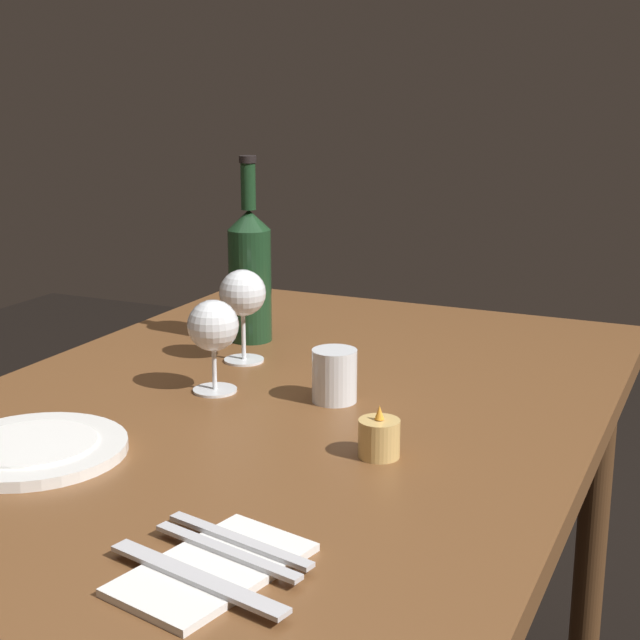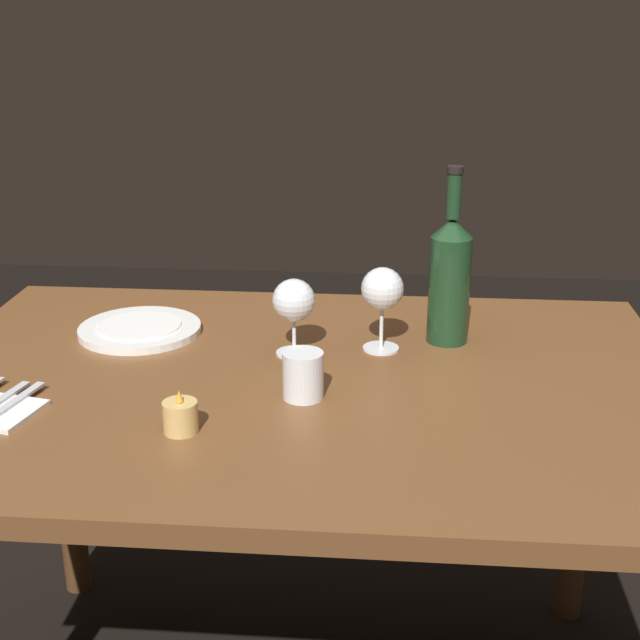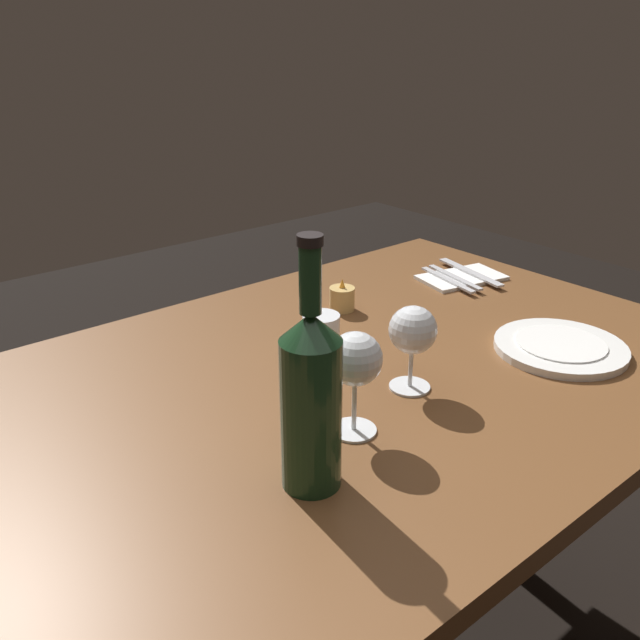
{
  "view_description": "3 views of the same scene",
  "coord_description": "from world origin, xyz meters",
  "px_view_note": "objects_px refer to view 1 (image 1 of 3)",
  "views": [
    {
      "loc": [
        1.17,
        0.59,
        1.19
      ],
      "look_at": [
        -0.04,
        0.04,
        0.85
      ],
      "focal_mm": 53.01,
      "sensor_mm": 36.0,
      "label": 1
    },
    {
      "loc": [
        -0.15,
        1.36,
        1.35
      ],
      "look_at": [
        -0.04,
        0.06,
        0.87
      ],
      "focal_mm": 49.86,
      "sensor_mm": 36.0,
      "label": 2
    },
    {
      "loc": [
        -0.7,
        -0.75,
        1.27
      ],
      "look_at": [
        -0.03,
        0.06,
        0.82
      ],
      "focal_mm": 38.04,
      "sensor_mm": 36.0,
      "label": 3
    }
  ],
  "objects_px": {
    "votive_candle": "(379,439)",
    "table_knife": "(196,578)",
    "water_tumbler": "(334,378)",
    "folded_napkin": "(213,569)",
    "dinner_plate": "(34,449)",
    "fork_inner": "(226,551)",
    "wine_bottle": "(250,272)",
    "fork_outer": "(239,540)",
    "wine_glass_left": "(213,328)",
    "wine_glass_right": "(243,295)"
  },
  "relations": [
    {
      "from": "water_tumbler",
      "to": "folded_napkin",
      "type": "distance_m",
      "value": 0.51
    },
    {
      "from": "wine_bottle",
      "to": "water_tumbler",
      "type": "relative_size",
      "value": 4.22
    },
    {
      "from": "wine_bottle",
      "to": "folded_napkin",
      "type": "bearing_deg",
      "value": 26.07
    },
    {
      "from": "wine_bottle",
      "to": "dinner_plate",
      "type": "bearing_deg",
      "value": 0.87
    },
    {
      "from": "dinner_plate",
      "to": "folded_napkin",
      "type": "bearing_deg",
      "value": 65.78
    },
    {
      "from": "votive_candle",
      "to": "table_knife",
      "type": "relative_size",
      "value": 0.32
    },
    {
      "from": "wine_glass_left",
      "to": "dinner_plate",
      "type": "distance_m",
      "value": 0.33
    },
    {
      "from": "votive_candle",
      "to": "fork_inner",
      "type": "bearing_deg",
      "value": -7.55
    },
    {
      "from": "wine_bottle",
      "to": "folded_napkin",
      "type": "xyz_separation_m",
      "value": [
        0.74,
        0.36,
        -0.12
      ]
    },
    {
      "from": "water_tumbler",
      "to": "folded_napkin",
      "type": "xyz_separation_m",
      "value": [
        0.5,
        0.09,
        -0.03
      ]
    },
    {
      "from": "fork_inner",
      "to": "fork_outer",
      "type": "height_order",
      "value": "same"
    },
    {
      "from": "wine_bottle",
      "to": "water_tumbler",
      "type": "height_order",
      "value": "wine_bottle"
    },
    {
      "from": "water_tumbler",
      "to": "fork_inner",
      "type": "bearing_deg",
      "value": 11.12
    },
    {
      "from": "water_tumbler",
      "to": "table_knife",
      "type": "xyz_separation_m",
      "value": [
        0.53,
        0.09,
        -0.02
      ]
    },
    {
      "from": "folded_napkin",
      "to": "votive_candle",
      "type": "bearing_deg",
      "value": 173.02
    },
    {
      "from": "wine_glass_right",
      "to": "folded_napkin",
      "type": "relative_size",
      "value": 0.74
    },
    {
      "from": "votive_candle",
      "to": "table_knife",
      "type": "distance_m",
      "value": 0.36
    },
    {
      "from": "wine_glass_left",
      "to": "fork_outer",
      "type": "relative_size",
      "value": 0.78
    },
    {
      "from": "wine_glass_right",
      "to": "fork_outer",
      "type": "xyz_separation_m",
      "value": [
        0.57,
        0.31,
        -0.1
      ]
    },
    {
      "from": "wine_glass_right",
      "to": "fork_outer",
      "type": "height_order",
      "value": "wine_glass_right"
    },
    {
      "from": "votive_candle",
      "to": "dinner_plate",
      "type": "xyz_separation_m",
      "value": [
        0.17,
        -0.39,
        -0.02
      ]
    },
    {
      "from": "water_tumbler",
      "to": "dinner_plate",
      "type": "bearing_deg",
      "value": -37.42
    },
    {
      "from": "wine_glass_right",
      "to": "table_knife",
      "type": "bearing_deg",
      "value": 25.49
    },
    {
      "from": "water_tumbler",
      "to": "folded_napkin",
      "type": "bearing_deg",
      "value": 10.58
    },
    {
      "from": "fork_inner",
      "to": "wine_glass_right",
      "type": "bearing_deg",
      "value": -152.49
    },
    {
      "from": "folded_napkin",
      "to": "table_knife",
      "type": "relative_size",
      "value": 1.0
    },
    {
      "from": "wine_bottle",
      "to": "dinner_plate",
      "type": "xyz_separation_m",
      "value": [
        0.58,
        0.01,
        -0.12
      ]
    },
    {
      "from": "wine_glass_left",
      "to": "fork_outer",
      "type": "height_order",
      "value": "wine_glass_left"
    },
    {
      "from": "votive_candle",
      "to": "table_knife",
      "type": "height_order",
      "value": "votive_candle"
    },
    {
      "from": "wine_bottle",
      "to": "table_knife",
      "type": "distance_m",
      "value": 0.86
    },
    {
      "from": "fork_outer",
      "to": "folded_napkin",
      "type": "bearing_deg",
      "value": 0.0
    },
    {
      "from": "wine_glass_left",
      "to": "table_knife",
      "type": "bearing_deg",
      "value": 28.94
    },
    {
      "from": "wine_glass_left",
      "to": "wine_bottle",
      "type": "height_order",
      "value": "wine_bottle"
    },
    {
      "from": "wine_bottle",
      "to": "water_tumbler",
      "type": "xyz_separation_m",
      "value": [
        0.24,
        0.27,
        -0.09
      ]
    },
    {
      "from": "wine_glass_right",
      "to": "wine_glass_left",
      "type": "bearing_deg",
      "value": 13.11
    },
    {
      "from": "wine_bottle",
      "to": "fork_inner",
      "type": "distance_m",
      "value": 0.81
    },
    {
      "from": "wine_glass_right",
      "to": "fork_outer",
      "type": "bearing_deg",
      "value": 28.53
    },
    {
      "from": "dinner_plate",
      "to": "water_tumbler",
      "type": "bearing_deg",
      "value": 142.58
    },
    {
      "from": "wine_bottle",
      "to": "dinner_plate",
      "type": "relative_size",
      "value": 1.41
    },
    {
      "from": "wine_bottle",
      "to": "fork_outer",
      "type": "bearing_deg",
      "value": 27.68
    },
    {
      "from": "fork_outer",
      "to": "table_knife",
      "type": "relative_size",
      "value": 0.85
    },
    {
      "from": "water_tumbler",
      "to": "table_knife",
      "type": "distance_m",
      "value": 0.54
    },
    {
      "from": "fork_inner",
      "to": "fork_outer",
      "type": "relative_size",
      "value": 1.0
    },
    {
      "from": "votive_candle",
      "to": "folded_napkin",
      "type": "xyz_separation_m",
      "value": [
        0.33,
        -0.04,
        -0.02
      ]
    },
    {
      "from": "wine_glass_right",
      "to": "wine_bottle",
      "type": "height_order",
      "value": "wine_bottle"
    },
    {
      "from": "water_tumbler",
      "to": "dinner_plate",
      "type": "height_order",
      "value": "water_tumbler"
    },
    {
      "from": "water_tumbler",
      "to": "table_knife",
      "type": "height_order",
      "value": "water_tumbler"
    },
    {
      "from": "wine_glass_left",
      "to": "water_tumbler",
      "type": "bearing_deg",
      "value": 100.84
    },
    {
      "from": "wine_glass_left",
      "to": "fork_inner",
      "type": "distance_m",
      "value": 0.52
    },
    {
      "from": "dinner_plate",
      "to": "table_knife",
      "type": "bearing_deg",
      "value": 61.87
    }
  ]
}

